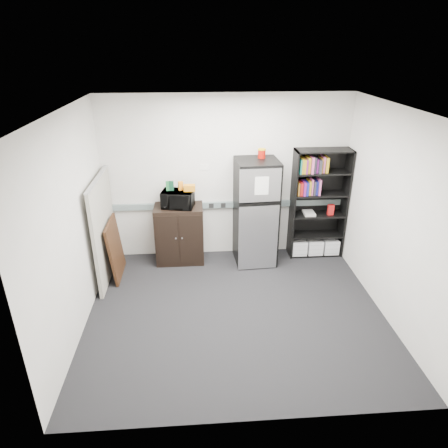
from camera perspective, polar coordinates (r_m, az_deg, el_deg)
name	(u,v)px	position (r m, az deg, el deg)	size (l,w,h in m)	color
floor	(236,311)	(5.63, 1.68, -12.38)	(4.00, 4.00, 0.00)	black
wall_back	(226,178)	(6.57, 0.29, 6.53)	(4.00, 0.02, 2.70)	silver
wall_right	(393,218)	(5.51, 23.04, 0.85)	(0.02, 3.50, 2.70)	silver
wall_left	(72,227)	(5.14, -20.90, -0.44)	(0.02, 3.50, 2.70)	silver
ceiling	(239,110)	(4.55, 2.11, 15.92)	(4.00, 3.50, 0.02)	white
electrical_raceway	(226,205)	(6.69, 0.30, 2.78)	(3.92, 0.05, 0.10)	slate
wall_note	(204,167)	(6.48, -2.82, 8.11)	(0.14, 0.00, 0.10)	white
bookshelf	(318,205)	(6.83, 13.32, 2.68)	(0.90, 0.34, 1.85)	black
cubicle_partition	(104,229)	(6.28, -16.78, -0.72)	(0.06, 1.30, 1.62)	gray
cabinet	(180,234)	(6.65, -6.36, -1.42)	(0.78, 0.52, 0.98)	black
microwave	(178,199)	(6.38, -6.62, 3.57)	(0.49, 0.33, 0.27)	black
snack_box_a	(168,186)	(6.35, -7.98, 5.42)	(0.07, 0.05, 0.15)	#1B602E
snack_box_b	(171,186)	(6.35, -7.52, 5.43)	(0.07, 0.05, 0.15)	#0B331F
snack_box_c	(181,186)	(6.34, -6.21, 5.44)	(0.07, 0.05, 0.14)	orange
snack_bag	(189,188)	(6.30, -4.96, 5.16)	(0.18, 0.10, 0.10)	orange
refrigerator	(256,213)	(6.48, 4.56, 1.64)	(0.69, 0.71, 1.74)	black
coffee_can	(262,153)	(6.31, 5.41, 10.11)	(0.12, 0.12, 0.17)	#A11007
framed_poster	(116,249)	(6.41, -15.24, -3.49)	(0.13, 0.72, 0.92)	black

